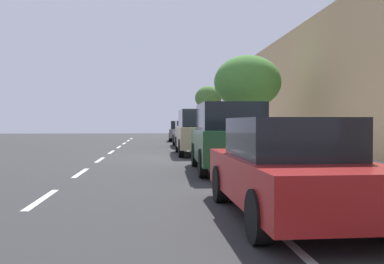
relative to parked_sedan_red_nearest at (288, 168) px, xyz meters
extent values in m
plane|color=#2E2E2E|center=(-1.16, 11.37, -0.75)|extent=(74.17, 74.17, 0.00)
cube|color=#A29B9E|center=(3.36, 11.37, -0.69)|extent=(4.43, 46.36, 0.13)
cube|color=gray|center=(1.07, 11.37, -0.69)|extent=(0.16, 46.36, 0.13)
cube|color=white|center=(-4.15, 1.89, -0.75)|extent=(0.14, 2.20, 0.01)
cube|color=white|center=(-4.15, 6.09, -0.75)|extent=(0.14, 2.20, 0.01)
cube|color=white|center=(-4.15, 10.29, -0.75)|extent=(0.14, 2.20, 0.01)
cube|color=white|center=(-4.15, 14.49, -0.75)|extent=(0.14, 2.20, 0.01)
cube|color=white|center=(-4.15, 18.69, -0.75)|extent=(0.14, 2.20, 0.01)
cube|color=white|center=(-4.15, 22.89, -0.75)|extent=(0.14, 2.20, 0.01)
cube|color=white|center=(-4.15, 27.09, -0.75)|extent=(0.14, 2.20, 0.01)
cube|color=white|center=(-4.15, 31.29, -0.75)|extent=(0.14, 2.20, 0.01)
cube|color=white|center=(-0.40, 11.37, -0.75)|extent=(0.12, 46.36, 0.01)
cube|color=tan|center=(5.82, 11.37, 2.54)|extent=(0.50, 46.36, 6.59)
cube|color=maroon|center=(0.00, 0.00, -0.15)|extent=(1.84, 4.43, 0.64)
cube|color=black|center=(0.00, 0.00, 0.47)|extent=(1.59, 2.13, 0.60)
cylinder|color=black|center=(0.78, 1.38, -0.42)|extent=(0.23, 0.66, 0.66)
cylinder|color=black|center=(-0.84, 1.35, -0.42)|extent=(0.23, 0.66, 0.66)
cylinder|color=black|center=(-0.78, -1.38, -0.42)|extent=(0.23, 0.66, 0.66)
cube|color=#1E512D|center=(0.11, 6.16, 0.03)|extent=(2.00, 4.74, 0.90)
cube|color=black|center=(0.11, 6.16, 0.86)|extent=(1.74, 3.14, 0.76)
cylinder|color=black|center=(1.02, 7.60, -0.37)|extent=(0.24, 0.76, 0.76)
cylinder|color=black|center=(-0.73, 7.63, -0.37)|extent=(0.24, 0.76, 0.76)
cylinder|color=black|center=(0.96, 4.68, -0.37)|extent=(0.24, 0.76, 0.76)
cylinder|color=black|center=(-0.79, 4.72, -0.37)|extent=(0.24, 0.76, 0.76)
cube|color=tan|center=(-0.10, 12.70, 0.03)|extent=(1.91, 4.71, 0.90)
cube|color=black|center=(-0.10, 12.70, 0.86)|extent=(1.68, 3.11, 0.76)
cylinder|color=black|center=(0.78, 14.15, -0.37)|extent=(0.22, 0.76, 0.76)
cylinder|color=black|center=(-0.97, 14.16, -0.37)|extent=(0.22, 0.76, 0.76)
cylinder|color=black|center=(0.77, 11.24, -0.37)|extent=(0.22, 0.76, 0.76)
cylinder|color=black|center=(-0.98, 11.24, -0.37)|extent=(0.22, 0.76, 0.76)
cube|color=black|center=(-0.06, 18.90, -0.15)|extent=(1.80, 4.42, 0.64)
cube|color=black|center=(-0.06, 18.90, 0.47)|extent=(1.57, 2.11, 0.60)
cylinder|color=black|center=(0.74, 20.28, -0.42)|extent=(0.23, 0.66, 0.66)
cylinder|color=black|center=(-0.88, 20.26, -0.42)|extent=(0.23, 0.66, 0.66)
cylinder|color=black|center=(0.76, 17.55, -0.42)|extent=(0.23, 0.66, 0.66)
cylinder|color=black|center=(-0.85, 17.53, -0.42)|extent=(0.23, 0.66, 0.66)
cube|color=slate|center=(-0.08, 26.56, -0.15)|extent=(1.99, 4.49, 0.64)
cube|color=black|center=(-0.08, 26.56, 0.47)|extent=(1.66, 2.18, 0.60)
cylinder|color=black|center=(0.80, 27.88, -0.42)|extent=(0.26, 0.67, 0.66)
cylinder|color=black|center=(-0.81, 27.97, -0.42)|extent=(0.26, 0.67, 0.66)
cylinder|color=black|center=(0.66, 25.16, -0.42)|extent=(0.26, 0.67, 0.66)
cylinder|color=black|center=(-0.96, 25.24, -0.42)|extent=(0.26, 0.67, 0.66)
torus|color=black|center=(0.10, 11.51, -0.41)|extent=(0.67, 0.24, 0.68)
torus|color=black|center=(1.09, 11.22, -0.41)|extent=(0.67, 0.24, 0.68)
cylinder|color=#1926A5|center=(0.47, 11.40, -0.32)|extent=(0.63, 0.22, 0.51)
cylinder|color=#1926A5|center=(0.82, 11.30, -0.33)|extent=(0.14, 0.07, 0.47)
cylinder|color=#1926A5|center=(0.52, 11.39, -0.09)|extent=(0.71, 0.24, 0.05)
cylinder|color=#1926A5|center=(0.93, 11.27, -0.49)|extent=(0.35, 0.14, 0.19)
cylinder|color=#1926A5|center=(0.98, 11.25, -0.26)|extent=(0.26, 0.11, 0.33)
cylinder|color=#1926A5|center=(0.14, 11.50, -0.25)|extent=(0.12, 0.07, 0.33)
cube|color=black|center=(0.87, 11.28, -0.06)|extent=(0.26, 0.16, 0.05)
cylinder|color=black|center=(0.17, 11.49, -0.02)|extent=(0.16, 0.45, 0.03)
cylinder|color=#C6B284|center=(0.82, 11.01, -0.32)|extent=(0.15, 0.15, 0.86)
cylinder|color=#C6B284|center=(0.77, 10.82, -0.32)|extent=(0.15, 0.15, 0.86)
cube|color=white|center=(0.80, 10.92, 0.41)|extent=(0.32, 0.43, 0.61)
cylinder|color=white|center=(0.86, 11.17, 0.38)|extent=(0.10, 0.10, 0.58)
cylinder|color=white|center=(0.73, 10.67, 0.38)|extent=(0.10, 0.10, 0.58)
sphere|color=gray|center=(0.80, 10.92, 0.84)|extent=(0.24, 0.24, 0.24)
sphere|color=navy|center=(0.80, 10.92, 0.88)|extent=(0.27, 0.27, 0.27)
cube|color=black|center=(0.99, 10.86, 0.43)|extent=(0.25, 0.34, 0.44)
cylinder|color=brown|center=(2.44, 14.35, 0.56)|extent=(0.34, 0.34, 2.38)
ellipsoid|color=#447E32|center=(2.44, 14.35, 2.64)|extent=(3.25, 3.25, 2.58)
cylinder|color=#483626|center=(2.44, 30.25, 0.75)|extent=(0.42, 0.42, 2.76)
ellipsoid|color=#467232|center=(2.44, 30.25, 2.75)|extent=(2.26, 2.26, 1.98)
cylinder|color=black|center=(3.65, 17.69, -0.20)|extent=(0.15, 0.15, 0.85)
cylinder|color=black|center=(3.83, 17.60, -0.20)|extent=(0.15, 0.15, 0.85)
cube|color=#264C26|center=(3.74, 17.64, 0.53)|extent=(0.44, 0.37, 0.60)
cylinder|color=#264C26|center=(3.50, 17.76, 0.50)|extent=(0.10, 0.10, 0.57)
cylinder|color=#264C26|center=(3.97, 17.53, 0.50)|extent=(0.10, 0.10, 0.57)
sphere|color=gray|center=(3.74, 17.64, 0.95)|extent=(0.24, 0.24, 0.24)
cylinder|color=red|center=(1.50, 16.26, -0.28)|extent=(0.22, 0.22, 0.70)
sphere|color=red|center=(1.50, 16.26, 0.11)|extent=(0.20, 0.20, 0.20)
camera|label=1|loc=(-2.00, -6.40, 0.71)|focal=40.40mm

